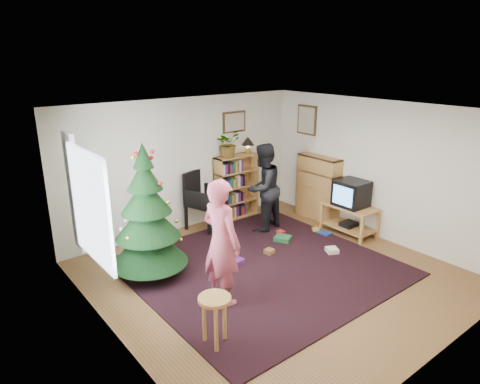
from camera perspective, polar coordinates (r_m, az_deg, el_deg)
floor at (r=6.72m, az=4.51°, el=-10.95°), size 5.00×5.00×0.00m
ceiling at (r=5.93m, az=5.10°, el=10.69°), size 5.00×5.00×0.00m
wall_back at (r=8.14m, az=-7.32°, el=3.63°), size 5.00×0.02×2.50m
wall_front at (r=4.85m, az=25.56°, el=-8.21°), size 5.00×0.02×2.50m
wall_left at (r=4.96m, az=-16.98°, el=-6.56°), size 0.02×5.00×2.50m
wall_right at (r=8.07m, az=17.90°, el=2.77°), size 0.02×5.00×2.50m
rug at (r=6.91m, az=2.80°, el=-9.96°), size 3.80×3.60×0.02m
window_pane at (r=5.41m, az=-19.32°, el=-1.89°), size 0.04×1.20×1.40m
curtain at (r=6.06m, az=-21.21°, el=-0.02°), size 0.06×0.35×1.60m
picture_back at (r=8.62m, az=-0.79°, el=9.32°), size 0.55×0.03×0.42m
picture_right at (r=8.97m, az=8.91°, el=9.46°), size 0.03×0.50×0.60m
christmas_tree at (r=6.47m, az=-12.22°, el=-4.06°), size 1.14×1.14×2.08m
bookshelf_back at (r=8.77m, az=-0.50°, el=0.85°), size 0.95×0.30×1.30m
bookshelf_right at (r=8.82m, az=10.36°, el=0.65°), size 0.30×0.95×1.30m
tv_stand at (r=8.30m, az=14.38°, el=-3.18°), size 0.55×0.98×0.55m
crt_tv at (r=8.15m, az=14.62°, el=-0.16°), size 0.51×0.55×0.48m
armchair at (r=8.30m, az=-5.06°, el=-0.63°), size 0.78×0.79×1.12m
stool at (r=5.04m, az=-3.39°, el=-15.22°), size 0.38×0.38×0.63m
person_standing at (r=5.68m, az=-2.50°, el=-6.73°), size 0.49×0.68×1.75m
person_by_chair at (r=8.03m, az=3.07°, el=0.55°), size 0.94×0.80×1.69m
potted_plant at (r=8.43m, az=-1.60°, el=6.51°), size 0.58×0.53×0.55m
table_lamp at (r=8.74m, az=1.05°, el=6.69°), size 0.26×0.26×0.35m
floor_clutter at (r=7.73m, az=7.04°, el=-6.66°), size 2.23×1.29×0.08m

